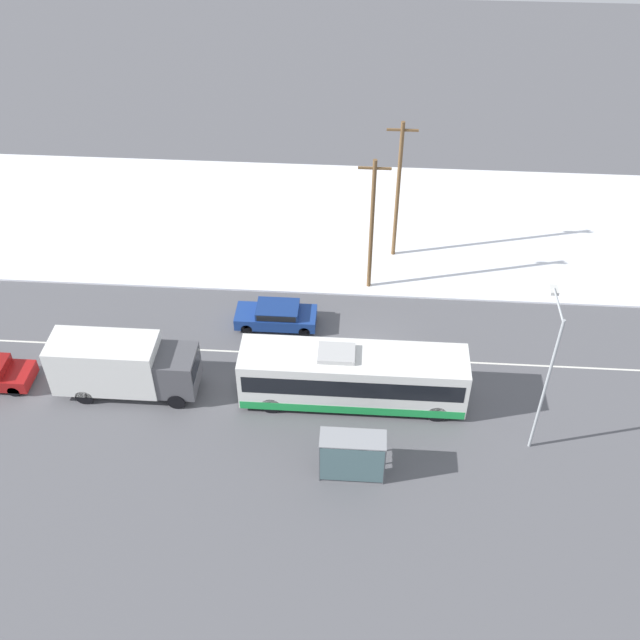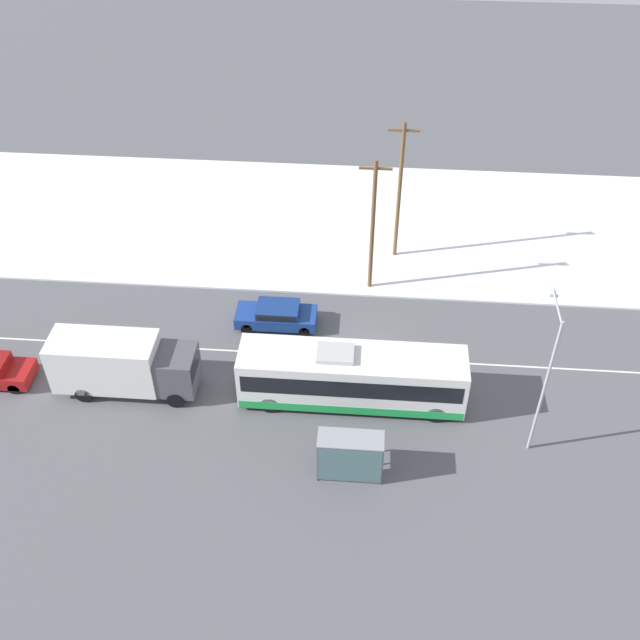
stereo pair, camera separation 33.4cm
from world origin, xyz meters
TOP-DOWN VIEW (x-y plane):
  - ground_plane at (0.00, 0.00)m, footprint 120.00×120.00m
  - snow_lot at (0.00, 12.99)m, footprint 80.00×15.39m
  - lane_marking_center at (0.00, 0.00)m, footprint 60.00×0.12m
  - city_bus at (-0.70, -3.09)m, footprint 11.19×2.57m
  - box_truck at (-12.29, -3.24)m, footprint 7.25×2.30m
  - sedan_car at (-5.15, 2.35)m, footprint 4.53×1.80m
  - pedestrian_at_stop at (-1.33, -6.65)m, footprint 0.56×0.25m
  - bus_shelter at (-0.55, -8.01)m, footprint 2.97×1.20m
  - streetlamp at (7.87, -5.10)m, footprint 0.36×2.64m
  - utility_pole_roadside at (-0.03, 6.20)m, footprint 1.80×0.24m
  - utility_pole_snowlot at (1.46, 9.59)m, footprint 1.80×0.24m

SIDE VIEW (x-z plane):
  - ground_plane at x=0.00m, z-range 0.00..0.00m
  - lane_marking_center at x=0.00m, z-range 0.00..0.00m
  - snow_lot at x=0.00m, z-range 0.00..0.12m
  - sedan_car at x=-5.15m, z-range 0.07..1.44m
  - pedestrian_at_stop at x=-1.33m, z-range 0.18..1.75m
  - city_bus at x=-0.70m, z-range -0.04..3.20m
  - bus_shelter at x=-0.55m, z-range 0.48..2.88m
  - box_truck at x=-12.29m, z-range 0.16..3.41m
  - utility_pole_roadside at x=-0.03m, z-range 0.19..8.74m
  - utility_pole_snowlot at x=1.46m, z-range 0.19..9.32m
  - streetlamp at x=7.87m, z-range 1.00..8.94m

